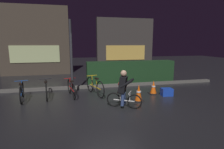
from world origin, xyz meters
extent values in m
plane|color=black|center=(0.00, 0.00, 0.00)|extent=(40.00, 40.00, 0.00)
cube|color=#56544F|center=(0.00, 2.20, 0.06)|extent=(12.00, 0.24, 0.12)
cube|color=#19381C|center=(1.80, 3.10, 0.57)|extent=(4.80, 0.70, 1.13)
cube|color=#42382D|center=(-3.67, 6.50, 2.24)|extent=(4.35, 0.50, 4.48)
cube|color=#BFCC8C|center=(-3.67, 6.23, 1.40)|extent=(3.04, 0.04, 1.10)
cube|color=#383330|center=(2.65, 7.20, 1.97)|extent=(4.34, 0.50, 3.94)
cube|color=#E5B751|center=(2.65, 6.93, 1.38)|extent=(3.04, 0.04, 1.10)
cylinder|color=#2D2D33|center=(-1.32, 1.20, 1.50)|extent=(0.10, 0.10, 2.99)
torus|color=black|center=(-3.24, 1.36, 0.30)|extent=(0.16, 0.61, 0.61)
torus|color=black|center=(-3.07, 0.47, 0.30)|extent=(0.16, 0.61, 0.61)
cylinder|color=#19479E|center=(-3.15, 0.92, 0.30)|extent=(0.21, 0.90, 0.04)
cylinder|color=#19479E|center=(-3.12, 0.76, 0.47)|extent=(0.03, 0.03, 0.34)
cube|color=black|center=(-3.12, 0.76, 0.64)|extent=(0.14, 0.22, 0.05)
cylinder|color=#19479E|center=(-3.20, 1.16, 0.50)|extent=(0.03, 0.03, 0.38)
cylinder|color=#19479E|center=(-3.20, 1.16, 0.69)|extent=(0.46, 0.11, 0.02)
torus|color=black|center=(-2.38, 1.52, 0.31)|extent=(0.14, 0.62, 0.62)
torus|color=black|center=(-2.24, 0.61, 0.31)|extent=(0.14, 0.62, 0.62)
cylinder|color=black|center=(-2.31, 1.07, 0.31)|extent=(0.18, 0.92, 0.04)
cylinder|color=black|center=(-2.29, 0.91, 0.49)|extent=(0.03, 0.03, 0.35)
cube|color=black|center=(-2.29, 0.91, 0.66)|extent=(0.13, 0.21, 0.05)
cylinder|color=black|center=(-2.35, 1.32, 0.51)|extent=(0.03, 0.03, 0.39)
cylinder|color=black|center=(-2.35, 1.32, 0.70)|extent=(0.46, 0.09, 0.02)
torus|color=black|center=(-1.46, 1.49, 0.30)|extent=(0.17, 0.60, 0.61)
torus|color=black|center=(-1.27, 0.61, 0.30)|extent=(0.17, 0.60, 0.61)
cylinder|color=#B21919|center=(-1.36, 1.05, 0.30)|extent=(0.22, 0.89, 0.04)
cylinder|color=#B21919|center=(-1.33, 0.90, 0.47)|extent=(0.03, 0.03, 0.34)
cube|color=black|center=(-1.33, 0.90, 0.64)|extent=(0.14, 0.22, 0.05)
cylinder|color=#B21919|center=(-1.41, 1.29, 0.49)|extent=(0.03, 0.03, 0.38)
cylinder|color=#B21919|center=(-1.41, 1.29, 0.68)|extent=(0.46, 0.12, 0.02)
torus|color=black|center=(-0.57, 1.52, 0.34)|extent=(0.25, 0.65, 0.67)
torus|color=black|center=(-0.27, 0.57, 0.34)|extent=(0.25, 0.65, 0.67)
cylinder|color=gold|center=(-0.42, 1.04, 0.34)|extent=(0.34, 0.96, 0.04)
cylinder|color=gold|center=(-0.37, 0.88, 0.52)|extent=(0.03, 0.03, 0.38)
cube|color=black|center=(-0.37, 0.88, 0.71)|extent=(0.16, 0.22, 0.05)
cylinder|color=gold|center=(-0.51, 1.30, 0.55)|extent=(0.03, 0.03, 0.42)
cylinder|color=gold|center=(-0.51, 1.30, 0.76)|extent=(0.45, 0.16, 0.02)
cube|color=black|center=(1.04, -0.10, 0.01)|extent=(0.36, 0.36, 0.03)
cone|color=#EA560F|center=(1.04, -0.10, 0.33)|extent=(0.26, 0.26, 0.59)
cylinder|color=white|center=(1.04, -0.10, 0.35)|extent=(0.16, 0.16, 0.05)
cube|color=black|center=(1.99, 0.66, 0.01)|extent=(0.36, 0.36, 0.03)
cone|color=#EA560F|center=(1.99, 0.66, 0.30)|extent=(0.26, 0.26, 0.54)
cylinder|color=white|center=(1.99, 0.66, 0.32)|extent=(0.16, 0.16, 0.05)
cube|color=#193DB7|center=(2.40, 0.30, 0.15)|extent=(0.47, 0.36, 0.30)
torus|color=black|center=(0.64, -0.79, 0.24)|extent=(0.44, 0.28, 0.48)
torus|color=black|center=(0.03, -0.44, 0.24)|extent=(0.44, 0.28, 0.48)
cylinder|color=silver|center=(0.34, -0.62, 0.24)|extent=(0.63, 0.38, 0.04)
cylinder|color=silver|center=(0.23, -0.56, 0.37)|extent=(0.03, 0.03, 0.26)
cube|color=black|center=(0.23, -0.56, 0.51)|extent=(0.22, 0.19, 0.05)
cylinder|color=silver|center=(0.50, -0.71, 0.39)|extent=(0.03, 0.03, 0.30)
cylinder|color=silver|center=(0.50, -0.71, 0.54)|extent=(0.25, 0.41, 0.02)
cylinder|color=navy|center=(0.37, -0.52, 0.30)|extent=(0.20, 0.24, 0.42)
cylinder|color=navy|center=(0.27, -0.69, 0.30)|extent=(0.20, 0.24, 0.42)
cube|color=black|center=(0.30, -0.60, 0.79)|extent=(0.38, 0.41, 0.54)
sphere|color=tan|center=(0.32, -0.61, 1.15)|extent=(0.20, 0.20, 0.20)
cylinder|color=black|center=(0.49, -0.54, 0.84)|extent=(0.38, 0.26, 0.29)
cylinder|color=black|center=(0.35, -0.79, 0.84)|extent=(0.38, 0.26, 0.29)
ellipsoid|color=maroon|center=(0.35, -0.39, 0.74)|extent=(0.36, 0.30, 0.24)
camera|label=1|loc=(-1.20, -5.87, 2.10)|focal=27.93mm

